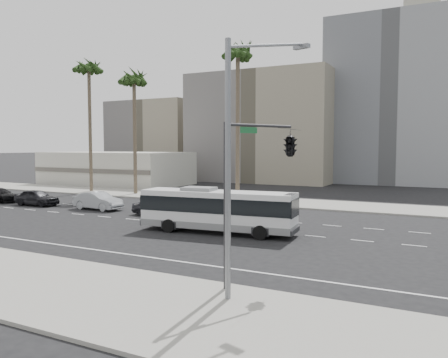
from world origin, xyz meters
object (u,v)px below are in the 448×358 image
Objects in this scene: palm_mid at (134,82)px; palm_far at (89,70)px; traffic_signal at (284,150)px; city_bus at (217,209)px; palm_near at (238,56)px; car_a at (155,207)px; streetlight_corner at (238,148)px; car_c at (37,197)px; car_b at (98,201)px.

palm_far is at bearing -178.93° from palm_mid.
city_bus is at bearing 158.38° from traffic_signal.
palm_near is at bearing -1.05° from palm_mid.
streetlight_corner is at bearing -134.71° from car_a.
streetlight_corner reaches higher than city_bus.
palm_far is at bearing 143.35° from city_bus.
streetlight_corner is 1.50× the size of traffic_signal.
car_c is at bearing -100.69° from palm_mid.
car_a is 0.24× the size of palm_far.
streetlight_corner reaches higher than car_a.
streetlight_corner is at bearing -64.45° from palm_near.
car_b is 0.29× the size of palm_far.
car_c is (-22.74, 4.28, -0.81)m from city_bus.
traffic_signal is at bearing -126.66° from car_a.
streetlight_corner is at bearing -120.30° from car_c.
traffic_signal is (15.94, -12.28, 5.03)m from car_a.
city_bus is at bearing -103.80° from car_b.
palm_near is at bearing -55.40° from car_c.
palm_mid is 0.89× the size of palm_far.
streetlight_corner is 0.60× the size of palm_far.
palm_near is (1.97, 12.29, 14.72)m from car_a.
city_bus is 35.01m from palm_far.
city_bus is 2.17× the size of car_b.
car_c is at bearing -142.89° from palm_near.
car_c is at bearing 169.81° from streetlight_corner.
car_a is (-8.38, 4.34, -0.93)m from city_bus.
palm_mid is (-13.94, 0.26, -1.75)m from palm_near.
palm_mid reaches higher than traffic_signal.
city_bus is at bearing -68.91° from palm_near.
car_b is 1.06× the size of car_c.
car_b is at bearing 86.75° from car_a.
traffic_signal is at bearing -35.24° from palm_far.
car_b reaches higher than car_c.
car_a is 19.28m from palm_near.
palm_far is (-7.05, -0.13, 1.89)m from palm_mid.
car_c is 18.16m from palm_mid.
palm_near reaches higher than car_a.
car_b is 22.53m from palm_far.
car_c is 0.46× the size of streetlight_corner.
car_b is 18.34m from palm_mid.
palm_far reaches higher than palm_mid.
car_a is at bearing -46.33° from palm_mid.
car_a is 0.59× the size of traffic_signal.
traffic_signal is (22.76, -12.79, 4.89)m from car_b.
car_c is 0.28× the size of palm_far.
car_c is 0.31× the size of palm_mid.
palm_far is at bearing 158.31° from streetlight_corner.
palm_far reaches higher than streetlight_corner.
palm_mid reaches higher than car_b.
car_c is 33.96m from streetlight_corner.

